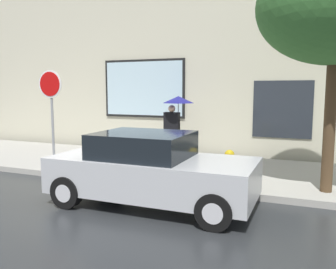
{
  "coord_description": "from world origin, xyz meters",
  "views": [
    {
      "loc": [
        3.73,
        -6.31,
        2.32
      ],
      "look_at": [
        0.44,
        1.8,
        1.2
      ],
      "focal_mm": 37.65,
      "sensor_mm": 36.0,
      "label": 1
    }
  ],
  "objects_px": {
    "fire_hydrant": "(229,166)",
    "stop_sign": "(51,99)",
    "parked_car": "(151,170)",
    "pedestrian_with_umbrella": "(176,109)"
  },
  "relations": [
    {
      "from": "fire_hydrant",
      "to": "stop_sign",
      "type": "relative_size",
      "value": 0.28
    },
    {
      "from": "fire_hydrant",
      "to": "pedestrian_with_umbrella",
      "type": "bearing_deg",
      "value": 133.24
    },
    {
      "from": "parked_car",
      "to": "pedestrian_with_umbrella",
      "type": "xyz_separation_m",
      "value": [
        -1.06,
        4.22,
        0.99
      ]
    },
    {
      "from": "pedestrian_with_umbrella",
      "to": "parked_car",
      "type": "bearing_deg",
      "value": -75.9
    },
    {
      "from": "parked_car",
      "to": "pedestrian_with_umbrella",
      "type": "relative_size",
      "value": 2.07
    },
    {
      "from": "pedestrian_with_umbrella",
      "to": "stop_sign",
      "type": "distance_m",
      "value": 3.81
    },
    {
      "from": "fire_hydrant",
      "to": "stop_sign",
      "type": "bearing_deg",
      "value": -176.55
    },
    {
      "from": "parked_car",
      "to": "pedestrian_with_umbrella",
      "type": "bearing_deg",
      "value": 104.1
    },
    {
      "from": "fire_hydrant",
      "to": "stop_sign",
      "type": "xyz_separation_m",
      "value": [
        -4.92,
        -0.3,
        1.53
      ]
    },
    {
      "from": "parked_car",
      "to": "pedestrian_with_umbrella",
      "type": "distance_m",
      "value": 4.47
    }
  ]
}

